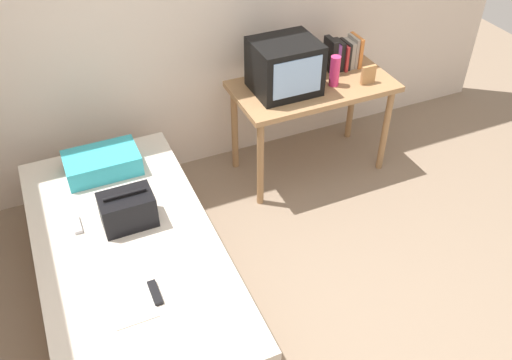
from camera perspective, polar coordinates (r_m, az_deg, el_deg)
The scene contains 12 objects.
ground_plane at distance 3.26m, azimuth 7.40°, elevation -16.79°, with size 8.00×8.00×0.00m, color #84705B.
bed at distance 3.30m, azimuth -12.74°, elevation -9.54°, with size 1.00×2.00×0.51m.
desk at distance 4.03m, azimuth 5.91°, elevation 8.77°, with size 1.16×0.60×0.75m.
tv at distance 3.80m, azimuth 3.02°, elevation 11.76°, with size 0.44×0.39×0.36m.
water_bottle at distance 3.93m, azimuth 8.23°, elevation 11.21°, with size 0.07×0.07×0.22m, color #E53372.
book_row at distance 4.17m, azimuth 9.02°, elevation 12.90°, with size 0.25×0.17×0.25m.
picture_frame at distance 4.01m, azimuth 11.67°, elevation 10.72°, with size 0.11×0.02×0.14m, color #B27F4C.
pillow at distance 3.60m, azimuth -15.77°, elevation 1.74°, with size 0.46×0.29×0.13m, color #33A8B7.
handbag at distance 3.16m, azimuth -13.26°, elevation -3.03°, with size 0.30×0.20×0.22m.
magazine at distance 2.83m, azimuth -12.91°, elevation -12.21°, with size 0.21×0.29×0.01m, color white.
remote_dark at distance 2.83m, azimuth -10.51°, elevation -11.51°, with size 0.04×0.16×0.02m, color black.
remote_silver at distance 3.28m, azimuth -18.22°, elevation -4.46°, with size 0.04×0.14×0.02m, color #B7B7BC.
Camera 1 is at (-1.09, -1.48, 2.69)m, focal length 38.27 mm.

